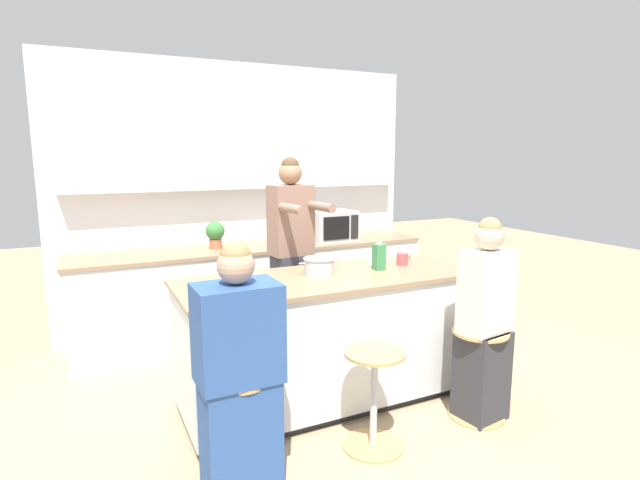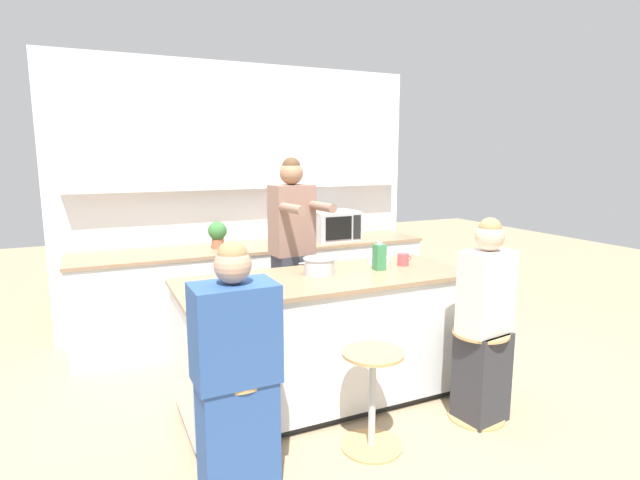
# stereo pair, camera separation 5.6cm
# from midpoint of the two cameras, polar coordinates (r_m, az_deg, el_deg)

# --- Properties ---
(ground_plane) EXTENTS (16.00, 16.00, 0.00)m
(ground_plane) POSITION_cam_midpoint_polar(r_m,az_deg,el_deg) (3.89, 0.96, -17.72)
(ground_plane) COLOR tan
(wall_back) EXTENTS (3.73, 0.22, 2.70)m
(wall_back) POSITION_cam_midpoint_polar(r_m,az_deg,el_deg) (5.22, -8.17, 6.91)
(wall_back) COLOR white
(wall_back) RESTS_ON ground_plane
(back_counter) EXTENTS (3.46, 0.71, 0.91)m
(back_counter) POSITION_cam_midpoint_polar(r_m,az_deg,el_deg) (5.07, -6.76, -5.62)
(back_counter) COLOR silver
(back_counter) RESTS_ON ground_plane
(kitchen_island) EXTENTS (2.09, 0.82, 0.94)m
(kitchen_island) POSITION_cam_midpoint_polar(r_m,az_deg,el_deg) (3.69, 0.99, -11.19)
(kitchen_island) COLOR black
(kitchen_island) RESTS_ON ground_plane
(bar_stool_leftmost) EXTENTS (0.38, 0.38, 0.62)m
(bar_stool_leftmost) POSITION_cam_midpoint_polar(r_m,az_deg,el_deg) (2.93, -8.83, -20.09)
(bar_stool_leftmost) COLOR tan
(bar_stool_leftmost) RESTS_ON ground_plane
(bar_stool_center) EXTENTS (0.38, 0.38, 0.62)m
(bar_stool_center) POSITION_cam_midpoint_polar(r_m,az_deg,el_deg) (3.20, 6.51, -17.25)
(bar_stool_center) COLOR tan
(bar_stool_center) RESTS_ON ground_plane
(bar_stool_rightmost) EXTENTS (0.38, 0.38, 0.62)m
(bar_stool_rightmost) POSITION_cam_midpoint_polar(r_m,az_deg,el_deg) (3.67, 18.09, -14.05)
(bar_stool_rightmost) COLOR tan
(bar_stool_rightmost) RESTS_ON ground_plane
(person_cooking) EXTENTS (0.39, 0.57, 1.77)m
(person_cooking) POSITION_cam_midpoint_polar(r_m,az_deg,el_deg) (4.17, -2.77, -2.71)
(person_cooking) COLOR #383842
(person_cooking) RESTS_ON ground_plane
(person_wrapped_blanket) EXTENTS (0.44, 0.29, 1.37)m
(person_wrapped_blanket) POSITION_cam_midpoint_polar(r_m,az_deg,el_deg) (2.75, -8.99, -15.05)
(person_wrapped_blanket) COLOR #2D5193
(person_wrapped_blanket) RESTS_ON ground_plane
(person_seated_near) EXTENTS (0.37, 0.30, 1.39)m
(person_seated_near) POSITION_cam_midpoint_polar(r_m,az_deg,el_deg) (3.56, 18.69, -9.58)
(person_seated_near) COLOR #333338
(person_seated_near) RESTS_ON ground_plane
(cooking_pot) EXTENTS (0.32, 0.23, 0.12)m
(cooking_pot) POSITION_cam_midpoint_polar(r_m,az_deg,el_deg) (3.61, 0.35, -2.98)
(cooking_pot) COLOR #B7BABC
(cooking_pot) RESTS_ON kitchen_island
(fruit_bowl) EXTENTS (0.18, 0.18, 0.06)m
(fruit_bowl) POSITION_cam_midpoint_polar(r_m,az_deg,el_deg) (3.97, 7.11, -2.32)
(fruit_bowl) COLOR white
(fruit_bowl) RESTS_ON kitchen_island
(coffee_cup_near) EXTENTS (0.12, 0.09, 0.09)m
(coffee_cup_near) POSITION_cam_midpoint_polar(r_m,az_deg,el_deg) (3.95, 9.88, -2.20)
(coffee_cup_near) COLOR #DB4C51
(coffee_cup_near) RESTS_ON kitchen_island
(juice_carton) EXTENTS (0.08, 0.08, 0.21)m
(juice_carton) POSITION_cam_midpoint_polar(r_m,az_deg,el_deg) (3.76, 7.22, -1.92)
(juice_carton) COLOR #38844C
(juice_carton) RESTS_ON kitchen_island
(microwave) EXTENTS (0.47, 0.40, 0.31)m
(microwave) POSITION_cam_midpoint_polar(r_m,az_deg,el_deg) (5.22, 1.89, 1.68)
(microwave) COLOR #B2B5B7
(microwave) RESTS_ON back_counter
(potted_plant) EXTENTS (0.18, 0.18, 0.26)m
(potted_plant) POSITION_cam_midpoint_polar(r_m,az_deg,el_deg) (4.84, -11.31, 0.78)
(potted_plant) COLOR #A86042
(potted_plant) RESTS_ON back_counter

